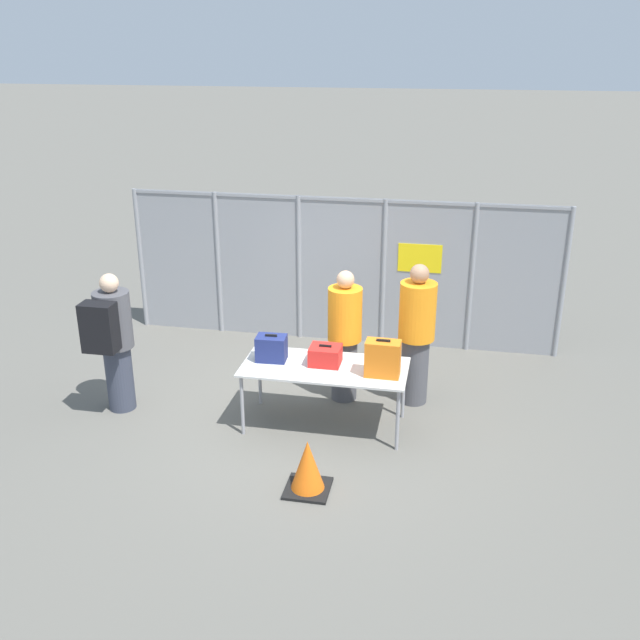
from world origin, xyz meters
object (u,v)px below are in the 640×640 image
object	(u,v)px
utility_trailer	(422,275)
traffic_cone	(308,468)
security_worker_near	(345,334)
inspection_table	(325,370)
suitcase_orange	(383,359)
traveler_hooded	(113,338)
security_worker_far	(416,333)
suitcase_navy	(271,348)
suitcase_red	(325,355)

from	to	relation	value
utility_trailer	traffic_cone	xyz separation A→B (m)	(-0.73, -5.88, -0.14)
security_worker_near	utility_trailer	size ratio (longest dim) A/B	0.50
inspection_table	traffic_cone	size ratio (longest dim) A/B	3.36
suitcase_orange	security_worker_near	world-z (taller)	security_worker_near
inspection_table	traffic_cone	world-z (taller)	inspection_table
traveler_hooded	utility_trailer	world-z (taller)	traveler_hooded
traveler_hooded	security_worker_far	xyz separation A→B (m)	(3.40, 0.91, -0.03)
suitcase_navy	suitcase_orange	world-z (taller)	suitcase_orange
security_worker_far	traffic_cone	bearing A→B (deg)	47.80
suitcase_navy	suitcase_orange	xyz separation A→B (m)	(1.27, -0.15, 0.05)
utility_trailer	inspection_table	bearing A→B (deg)	-99.82
suitcase_navy	security_worker_far	world-z (taller)	security_worker_far
inspection_table	suitcase_navy	bearing A→B (deg)	175.69
inspection_table	utility_trailer	distance (m)	4.69
inspection_table	suitcase_navy	distance (m)	0.65
inspection_table	suitcase_red	distance (m)	0.17
suitcase_red	utility_trailer	distance (m)	4.65
inspection_table	security_worker_far	size ratio (longest dim) A/B	1.05
suitcase_red	traveler_hooded	xyz separation A→B (m)	(-2.45, -0.17, 0.08)
suitcase_red	suitcase_orange	xyz separation A→B (m)	(0.66, -0.17, 0.10)
suitcase_red	security_worker_near	world-z (taller)	security_worker_near
inspection_table	suitcase_red	xyz separation A→B (m)	(-0.01, 0.06, 0.16)
security_worker_near	traveler_hooded	bearing A→B (deg)	25.67
inspection_table	utility_trailer	bearing A→B (deg)	80.18
traveler_hooded	utility_trailer	size ratio (longest dim) A/B	0.51
security_worker_near	security_worker_far	bearing A→B (deg)	-166.35
security_worker_near	utility_trailer	bearing A→B (deg)	-92.12
utility_trailer	suitcase_red	bearing A→B (deg)	-100.01
traffic_cone	security_worker_far	bearing A→B (deg)	66.95
suitcase_orange	traffic_cone	size ratio (longest dim) A/B	0.77
inspection_table	traveler_hooded	bearing A→B (deg)	-177.37
suitcase_navy	security_worker_far	xyz separation A→B (m)	(1.57, 0.75, 0.01)
inspection_table	suitcase_orange	bearing A→B (deg)	-9.42
suitcase_orange	security_worker_near	distance (m)	0.99
suitcase_orange	traffic_cone	xyz separation A→B (m)	(-0.58, -1.16, -0.69)
security_worker_far	traffic_cone	distance (m)	2.33
suitcase_red	traffic_cone	distance (m)	1.46
suitcase_orange	traveler_hooded	xyz separation A→B (m)	(-3.10, -0.00, -0.02)
inspection_table	traffic_cone	bearing A→B (deg)	-86.69
suitcase_orange	utility_trailer	size ratio (longest dim) A/B	0.13
suitcase_orange	utility_trailer	world-z (taller)	suitcase_orange
security_worker_far	utility_trailer	distance (m)	3.86
suitcase_navy	suitcase_red	bearing A→B (deg)	1.41
security_worker_far	utility_trailer	world-z (taller)	security_worker_far
security_worker_near	suitcase_navy	bearing A→B (deg)	50.25
security_worker_near	security_worker_far	distance (m)	0.85
suitcase_navy	traffic_cone	bearing A→B (deg)	-62.22
security_worker_far	inspection_table	bearing A→B (deg)	20.72
inspection_table	traveler_hooded	size ratio (longest dim) A/B	1.09
security_worker_far	traffic_cone	xyz separation A→B (m)	(-0.88, -2.06, -0.65)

